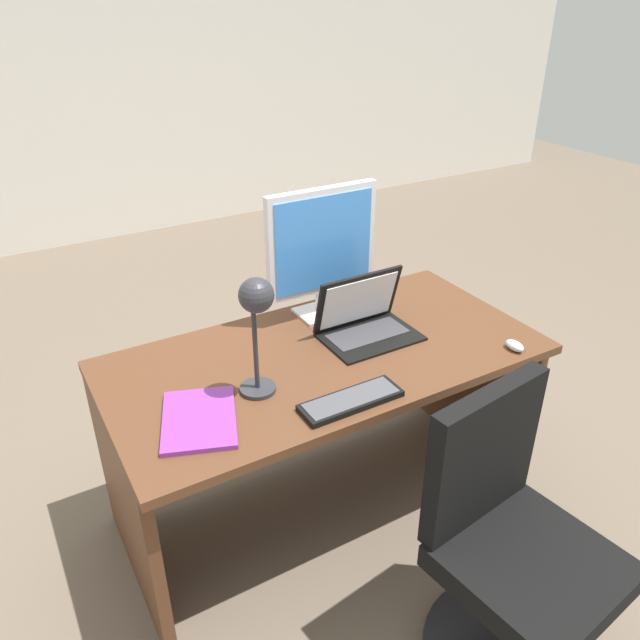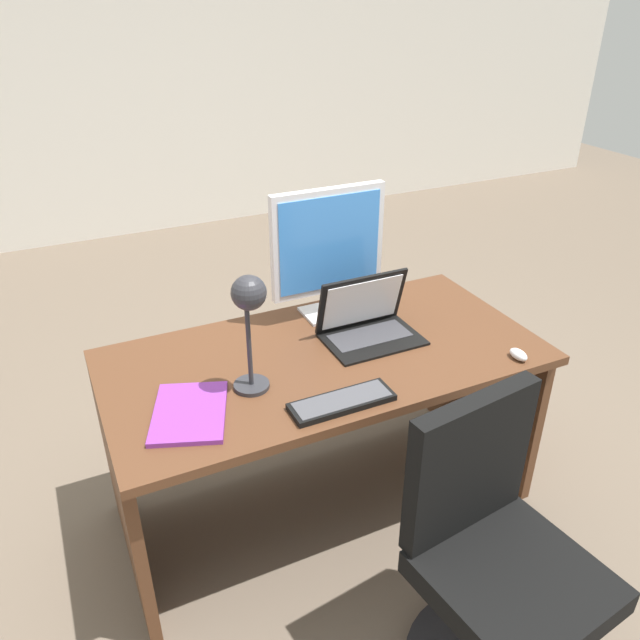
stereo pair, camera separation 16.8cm
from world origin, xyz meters
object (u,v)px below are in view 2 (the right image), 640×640
object	(u,v)px
desk	(319,395)
keyboard	(342,402)
office_chair	(495,578)
monitor	(328,246)
laptop	(366,317)
mouse	(518,355)
desk_lamp	(249,309)
book	(190,412)

from	to	relation	value
desk	keyboard	distance (m)	0.43
keyboard	office_chair	xyz separation A→B (m)	(0.24, -0.53, -0.36)
monitor	laptop	world-z (taller)	monitor
mouse	laptop	bearing A→B (deg)	136.44
office_chair	desk	bearing A→B (deg)	99.94
monitor	mouse	world-z (taller)	monitor
desk	laptop	world-z (taller)	laptop
desk	keyboard	bearing A→B (deg)	-103.40
desk_lamp	book	distance (m)	0.38
desk	book	xyz separation A→B (m)	(-0.54, -0.20, 0.22)
keyboard	mouse	world-z (taller)	mouse
desk	monitor	xyz separation A→B (m)	(0.15, 0.23, 0.51)
keyboard	office_chair	distance (m)	0.68
laptop	monitor	bearing A→B (deg)	105.19
desk	laptop	size ratio (longest dim) A/B	4.44
monitor	laptop	distance (m)	0.31
book	monitor	bearing A→B (deg)	31.64
monitor	mouse	size ratio (longest dim) A/B	6.62
desk	laptop	xyz separation A→B (m)	(0.20, 0.01, 0.29)
desk_lamp	mouse	bearing A→B (deg)	-13.08
keyboard	office_chair	size ratio (longest dim) A/B	0.37
desk	mouse	distance (m)	0.76
monitor	desk_lamp	size ratio (longest dim) A/B	1.24
mouse	book	distance (m)	1.17
desk	office_chair	xyz separation A→B (m)	(0.16, -0.88, -0.13)
monitor	desk_lamp	bearing A→B (deg)	-139.76
monitor	book	size ratio (longest dim) A/B	1.44
keyboard	desk_lamp	size ratio (longest dim) A/B	0.82
laptop	office_chair	xyz separation A→B (m)	(-0.05, -0.90, -0.42)
laptop	office_chair	bearing A→B (deg)	-93.12
desk	book	bearing A→B (deg)	-160.04
desk_lamp	book	world-z (taller)	desk_lamp
desk	keyboard	world-z (taller)	keyboard
desk_lamp	office_chair	xyz separation A→B (m)	(0.47, -0.72, -0.65)
monitor	laptop	size ratio (longest dim) A/B	1.46
keyboard	mouse	size ratio (longest dim) A/B	4.36
laptop	office_chair	size ratio (longest dim) A/B	0.38
book	mouse	bearing A→B (deg)	-8.94
desk	book	world-z (taller)	book
book	laptop	bearing A→B (deg)	15.67
mouse	office_chair	bearing A→B (deg)	-132.06
keyboard	laptop	bearing A→B (deg)	51.71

